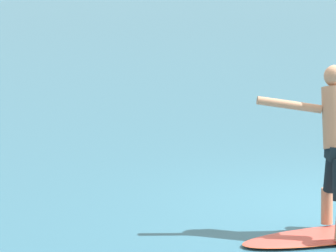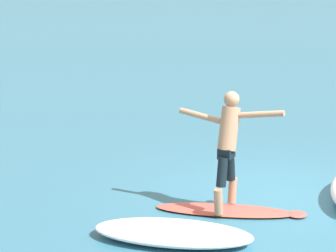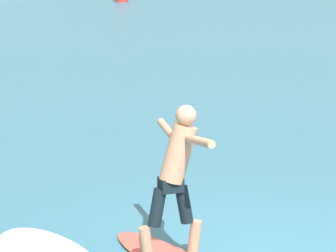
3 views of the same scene
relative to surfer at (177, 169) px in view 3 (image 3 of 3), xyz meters
name	(u,v)px [view 3 (image 3 of 3)]	position (x,y,z in m)	size (l,w,h in m)	color
surfer	(177,169)	(0.00, 0.00, 0.00)	(1.04, 1.42, 1.80)	tan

